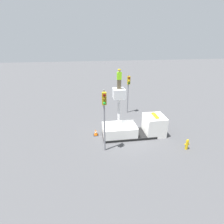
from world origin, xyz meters
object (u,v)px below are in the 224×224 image
traffic_light_pole (104,110)px  fire_hydrant (187,144)px  bucket_truck (135,127)px  traffic_cone_rear (96,132)px  worker (119,79)px  traffic_light_across (128,87)px

traffic_light_pole → fire_hydrant: (7.27, -0.79, -3.44)m
bucket_truck → fire_hydrant: (4.00, -3.04, -0.42)m
fire_hydrant → traffic_light_pole: bearing=173.8°
bucket_truck → traffic_light_pole: traffic_light_pole is taller
traffic_cone_rear → traffic_light_pole: bearing=-77.5°
fire_hydrant → traffic_cone_rear: bearing=155.3°
bucket_truck → traffic_light_pole: size_ratio=1.12×
worker → traffic_cone_rear: worker is taller
traffic_light_across → fire_hydrant: 9.90m
traffic_light_across → traffic_light_pole: bearing=-115.9°
bucket_truck → traffic_light_across: traffic_light_across is taller
worker → traffic_light_across: worker is taller
traffic_light_pole → worker: bearing=54.6°
bucket_truck → traffic_light_across: bearing=83.9°
fire_hydrant → traffic_cone_rear: (-7.90, 3.63, -0.18)m
bucket_truck → traffic_cone_rear: (-3.90, 0.59, -0.60)m
traffic_light_pole → bucket_truck: bearing=34.5°
traffic_light_across → worker: bearing=-111.7°
bucket_truck → worker: size_ratio=3.59×
bucket_truck → worker: 5.23m
bucket_truck → traffic_light_pole: bearing=-145.5°
worker → traffic_light_across: bearing=68.3°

